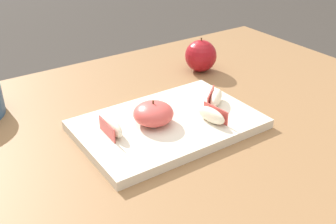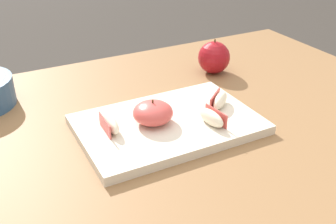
# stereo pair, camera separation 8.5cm
# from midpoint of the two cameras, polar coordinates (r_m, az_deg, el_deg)

# --- Properties ---
(dining_table) EXTENTS (1.32, 0.87, 0.77)m
(dining_table) POSITION_cam_midpoint_polar(r_m,az_deg,el_deg) (0.93, -3.79, -7.70)
(dining_table) COLOR brown
(dining_table) RESTS_ON ground_plane
(cutting_board) EXTENTS (0.37, 0.25, 0.02)m
(cutting_board) POSITION_cam_midpoint_polar(r_m,az_deg,el_deg) (0.86, -2.81, -1.83)
(cutting_board) COLOR beige
(cutting_board) RESTS_ON dining_table
(apple_half_skin_up) EXTENTS (0.08, 0.08, 0.05)m
(apple_half_skin_up) POSITION_cam_midpoint_polar(r_m,az_deg,el_deg) (0.84, -4.96, -0.29)
(apple_half_skin_up) COLOR #D14C47
(apple_half_skin_up) RESTS_ON cutting_board
(apple_wedge_right) EXTENTS (0.07, 0.06, 0.03)m
(apple_wedge_right) POSITION_cam_midpoint_polar(r_m,az_deg,el_deg) (0.92, 4.09, 1.95)
(apple_wedge_right) COLOR #F4EACC
(apple_wedge_right) RESTS_ON cutting_board
(apple_wedge_front) EXTENTS (0.03, 0.07, 0.03)m
(apple_wedge_front) POSITION_cam_midpoint_polar(r_m,az_deg,el_deg) (0.82, -10.88, -2.10)
(apple_wedge_front) COLOR #F4EACC
(apple_wedge_front) RESTS_ON cutting_board
(apple_wedge_near_knife) EXTENTS (0.03, 0.07, 0.03)m
(apple_wedge_near_knife) POSITION_cam_midpoint_polar(r_m,az_deg,el_deg) (0.84, 3.32, -0.51)
(apple_wedge_near_knife) COLOR #F4EACC
(apple_wedge_near_knife) RESTS_ON cutting_board
(whole_apple_red_delicious) EXTENTS (0.09, 0.09, 0.10)m
(whole_apple_red_delicious) POSITION_cam_midpoint_polar(r_m,az_deg,el_deg) (1.13, 2.48, 7.83)
(whole_apple_red_delicious) COLOR maroon
(whole_apple_red_delicious) RESTS_ON dining_table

